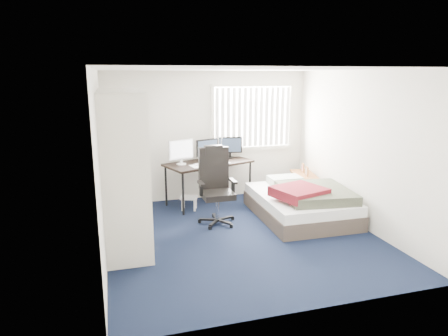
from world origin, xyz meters
TOP-DOWN VIEW (x-y plane):
  - ground at (0.00, 0.00)m, footprint 4.20×4.20m
  - room_shell at (0.00, 0.00)m, footprint 4.20×4.20m
  - window_assembly at (0.90, 2.04)m, footprint 1.72×0.09m
  - closet at (-1.67, 0.27)m, footprint 0.64×1.84m
  - desk at (-0.09, 1.75)m, footprint 1.79×1.27m
  - office_chair at (-0.22, 0.70)m, footprint 0.61×0.61m
  - footstool at (-0.54, 1.43)m, footprint 0.37×0.33m
  - nightstand at (1.75, 1.38)m, footprint 0.54×0.84m
  - bed at (1.26, 0.49)m, footprint 1.49×1.94m
  - pine_box at (-1.65, 0.05)m, footprint 0.46×0.41m

SIDE VIEW (x-z plane):
  - ground at x=0.00m, z-range 0.00..0.00m
  - pine_box at x=-1.65m, z-range 0.00..0.29m
  - footstool at x=-0.54m, z-range 0.07..0.32m
  - bed at x=1.26m, z-range -0.04..0.59m
  - nightstand at x=1.75m, z-range 0.11..0.83m
  - office_chair at x=-0.22m, z-range -0.15..1.14m
  - desk at x=-0.09m, z-range 0.19..1.46m
  - closet at x=-1.67m, z-range 0.24..2.46m
  - room_shell at x=0.00m, z-range -0.59..3.61m
  - window_assembly at x=0.90m, z-range 0.94..2.26m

